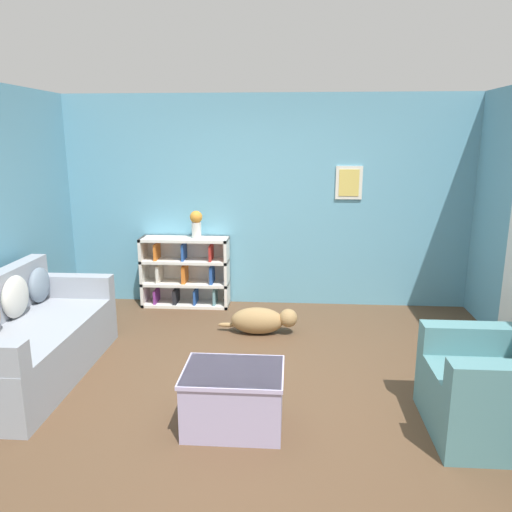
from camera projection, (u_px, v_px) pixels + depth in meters
name	position (u px, v px, depth m)	size (l,w,h in m)	color
ground_plane	(253.00, 384.00, 4.33)	(14.00, 14.00, 0.00)	brown
wall_back	(267.00, 202.00, 6.21)	(5.60, 0.13, 2.60)	#609EB7
couch	(25.00, 340.00, 4.40)	(0.86, 1.88, 0.90)	#9399A3
bookshelf	(186.00, 272.00, 6.29)	(1.09, 0.32, 0.88)	silver
recliner_chair	(512.00, 387.00, 3.54)	(1.01, 0.87, 1.04)	slate
coffee_table	(234.00, 396.00, 3.66)	(0.73, 0.55, 0.45)	#ADA3CC
dog	(262.00, 320.00, 5.41)	(0.87, 0.26, 0.29)	#9E7A4C
vase	(196.00, 223.00, 6.10)	(0.15, 0.15, 0.34)	silver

